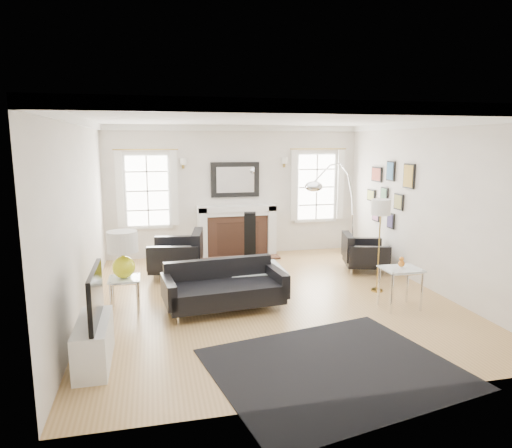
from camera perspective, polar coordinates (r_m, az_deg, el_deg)
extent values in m
plane|color=#A77C46|center=(7.37, 1.64, -9.20)|extent=(6.00, 6.00, 0.00)
cube|color=beige|center=(9.94, -2.65, 4.14)|extent=(5.50, 0.04, 2.80)
cube|color=beige|center=(4.25, 11.94, -4.29)|extent=(5.50, 0.04, 2.80)
cube|color=beige|center=(6.88, -21.07, 0.77)|extent=(0.04, 6.00, 2.80)
cube|color=beige|center=(8.16, 20.76, 2.17)|extent=(0.04, 6.00, 2.80)
cube|color=white|center=(6.96, 1.76, 13.11)|extent=(5.50, 6.00, 0.02)
cube|color=white|center=(6.95, 1.76, 12.62)|extent=(5.50, 6.00, 0.12)
cube|color=white|center=(9.76, -6.74, -1.07)|extent=(0.18, 0.38, 1.10)
cube|color=white|center=(10.03, 1.81, -0.71)|extent=(0.18, 0.38, 1.10)
cube|color=white|center=(9.78, -2.43, 1.99)|extent=(1.70, 0.38, 0.12)
cube|color=white|center=(9.80, -2.42, 1.41)|extent=(1.50, 0.34, 0.10)
cube|color=brown|center=(9.91, -2.42, -1.44)|extent=(1.30, 0.30, 0.90)
cube|color=black|center=(9.82, -2.31, -1.95)|extent=(0.90, 0.10, 0.76)
cube|color=brown|center=(9.74, -2.11, -4.23)|extent=(1.70, 0.50, 0.04)
cube|color=black|center=(9.87, -2.62, 5.56)|extent=(1.05, 0.06, 0.75)
cube|color=white|center=(9.84, -2.59, 5.55)|extent=(0.82, 0.02, 0.55)
cube|color=white|center=(9.75, -13.41, 4.05)|extent=(1.00, 0.05, 1.60)
cube|color=white|center=(9.72, -13.42, 4.04)|extent=(0.84, 0.02, 1.44)
cube|color=white|center=(9.66, -16.70, 4.15)|extent=(0.14, 0.05, 1.55)
cube|color=white|center=(9.65, -10.16, 4.41)|extent=(0.14, 0.05, 1.55)
cube|color=white|center=(10.39, 7.50, 4.61)|extent=(1.00, 0.05, 1.60)
cube|color=white|center=(10.36, 7.56, 4.59)|extent=(0.84, 0.02, 1.44)
cube|color=white|center=(10.11, 4.77, 4.79)|extent=(0.14, 0.05, 1.55)
cube|color=white|center=(10.50, 10.53, 4.86)|extent=(0.14, 0.05, 1.55)
cube|color=black|center=(8.60, 18.58, 5.70)|extent=(0.03, 0.34, 0.44)
cube|color=#B48B30|center=(8.59, 18.48, 5.70)|extent=(0.01, 0.29, 0.39)
cube|color=black|center=(9.16, 16.49, 6.36)|extent=(0.03, 0.28, 0.38)
cube|color=#32608B|center=(9.15, 16.39, 6.37)|extent=(0.01, 0.23, 0.33)
cube|color=black|center=(9.65, 14.86, 6.02)|extent=(0.03, 0.40, 0.30)
cube|color=#AA4634|center=(9.64, 14.77, 6.02)|extent=(0.01, 0.35, 0.25)
cube|color=black|center=(8.90, 17.40, 2.66)|extent=(0.03, 0.30, 0.30)
cube|color=olive|center=(8.90, 17.30, 2.66)|extent=(0.01, 0.25, 0.25)
cube|color=black|center=(9.37, 15.74, 3.41)|extent=(0.03, 0.26, 0.34)
cube|color=#51875A|center=(9.37, 15.64, 3.41)|extent=(0.01, 0.21, 0.29)
cube|color=black|center=(9.86, 14.20, 3.51)|extent=(0.03, 0.32, 0.24)
cube|color=#ABAF4B|center=(9.85, 14.11, 3.50)|extent=(0.01, 0.27, 0.19)
cube|color=black|center=(9.18, 16.49, 0.39)|extent=(0.03, 0.24, 0.30)
cube|color=#342B57|center=(9.17, 16.39, 0.39)|extent=(0.01, 0.19, 0.25)
cube|color=black|center=(9.70, 14.77, 0.98)|extent=(0.03, 0.28, 0.22)
cube|color=#A9628E|center=(9.69, 14.67, 0.98)|extent=(0.01, 0.23, 0.17)
cube|color=white|center=(5.53, -19.62, -13.83)|extent=(0.35, 1.00, 0.50)
cube|color=black|center=(5.33, -19.43, -8.40)|extent=(0.05, 1.00, 0.58)
cube|color=black|center=(5.30, 9.71, -17.37)|extent=(2.92, 2.59, 0.01)
cube|color=black|center=(6.79, -3.93, -8.60)|extent=(1.74, 0.96, 0.28)
cube|color=black|center=(7.06, -4.70, -6.14)|extent=(1.67, 0.30, 0.46)
cube|color=black|center=(6.61, -10.87, -8.29)|extent=(0.21, 0.80, 0.35)
cube|color=black|center=(7.00, 2.58, -7.05)|extent=(0.21, 0.80, 0.35)
cube|color=black|center=(8.56, -9.99, -4.38)|extent=(1.03, 1.03, 0.34)
cube|color=black|center=(8.47, -7.33, -2.76)|extent=(0.30, 0.91, 0.56)
cube|color=black|center=(8.96, -9.69, -2.83)|extent=(0.90, 0.28, 0.43)
cube|color=black|center=(8.10, -10.38, -4.26)|extent=(0.90, 0.28, 0.43)
cube|color=black|center=(9.04, 13.50, -4.03)|extent=(0.93, 0.93, 0.29)
cube|color=black|center=(8.93, 11.39, -2.74)|extent=(0.33, 0.77, 0.48)
cube|color=black|center=(8.65, 14.01, -3.92)|extent=(0.77, 0.31, 0.36)
cube|color=black|center=(9.38, 13.08, -2.79)|extent=(0.77, 0.31, 0.36)
cube|color=silver|center=(7.56, -0.18, -5.54)|extent=(0.91, 0.91, 0.02)
cylinder|color=silver|center=(7.15, -2.73, -8.11)|extent=(0.04, 0.04, 0.41)
cylinder|color=silver|center=(7.33, 3.75, -7.64)|extent=(0.04, 0.04, 0.41)
cylinder|color=silver|center=(7.93, -3.80, -6.25)|extent=(0.04, 0.04, 0.41)
cylinder|color=silver|center=(8.10, 2.07, -5.89)|extent=(0.04, 0.04, 0.41)
cube|color=silver|center=(6.97, -16.14, -6.56)|extent=(0.45, 0.45, 0.02)
cylinder|color=silver|center=(6.88, -17.67, -8.94)|extent=(0.04, 0.04, 0.49)
cylinder|color=silver|center=(6.86, -14.57, -8.84)|extent=(0.04, 0.04, 0.49)
cylinder|color=silver|center=(7.23, -17.44, -7.99)|extent=(0.04, 0.04, 0.49)
cylinder|color=silver|center=(7.21, -14.49, -7.90)|extent=(0.04, 0.04, 0.49)
cube|color=silver|center=(7.09, 17.68, -5.36)|extent=(0.56, 0.47, 0.02)
cylinder|color=silver|center=(6.90, 16.64, -8.31)|extent=(0.04, 0.04, 0.61)
cylinder|color=silver|center=(7.14, 20.01, -7.88)|extent=(0.04, 0.04, 0.61)
cylinder|color=silver|center=(7.22, 15.12, -7.40)|extent=(0.04, 0.04, 0.61)
cylinder|color=silver|center=(7.45, 18.39, -7.03)|extent=(0.04, 0.04, 0.61)
sphere|color=yellow|center=(6.93, -16.21, -5.20)|extent=(0.33, 0.33, 0.33)
cylinder|color=yellow|center=(6.89, -16.28, -3.89)|extent=(0.04, 0.04, 0.13)
cylinder|color=white|center=(6.84, -16.37, -2.13)|extent=(0.43, 0.43, 0.30)
sphere|color=orange|center=(7.07, 17.71, -4.75)|extent=(0.10, 0.10, 0.10)
sphere|color=orange|center=(7.05, 17.74, -4.19)|extent=(0.07, 0.07, 0.07)
cube|color=white|center=(9.61, 11.86, -4.21)|extent=(0.22, 0.36, 0.18)
ellipsoid|color=silver|center=(7.88, 7.24, 4.67)|extent=(0.30, 0.30, 0.18)
cylinder|color=#AB8A3B|center=(7.94, 14.86, -7.99)|extent=(0.19, 0.19, 0.03)
cylinder|color=#AB8A3B|center=(7.76, 15.09, -3.30)|extent=(0.02, 0.02, 1.36)
cylinder|color=white|center=(7.63, 15.34, 2.04)|extent=(0.31, 0.31, 0.25)
cube|color=black|center=(8.89, -0.76, -2.09)|extent=(0.26, 0.26, 1.11)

